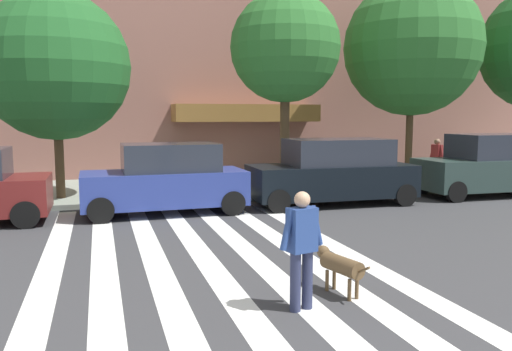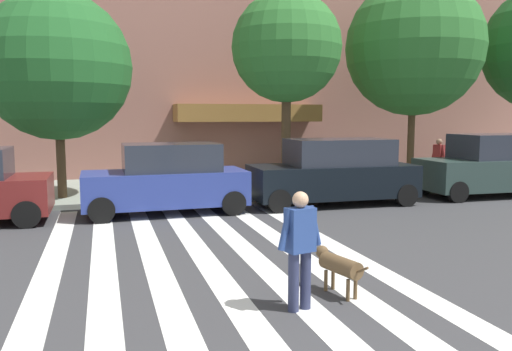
% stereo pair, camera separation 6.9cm
% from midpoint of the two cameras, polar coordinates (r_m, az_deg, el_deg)
% --- Properties ---
extents(ground_plane, '(160.00, 160.00, 0.00)m').
position_cam_midpoint_polar(ground_plane, '(8.80, 1.89, -10.81)').
color(ground_plane, '#353538').
extents(sidewalk_far, '(80.00, 6.00, 0.15)m').
position_cam_midpoint_polar(sidewalk_far, '(18.48, -8.42, -1.37)').
color(sidewalk_far, gray).
rests_on(sidewalk_far, ground_plane).
extents(crosswalk_stripes, '(5.85, 13.74, 0.01)m').
position_cam_midpoint_polar(crosswalk_stripes, '(8.55, -4.33, -11.33)').
color(crosswalk_stripes, silver).
rests_on(crosswalk_stripes, ground_plane).
extents(parked_car_behind_first, '(4.35, 1.92, 1.90)m').
position_cam_midpoint_polar(parked_car_behind_first, '(14.02, -10.13, -0.46)').
color(parked_car_behind_first, navy).
rests_on(parked_car_behind_first, ground_plane).
extents(parked_car_third_in_line, '(4.91, 2.12, 1.96)m').
position_cam_midpoint_polar(parked_car_third_in_line, '(15.41, 8.47, 0.35)').
color(parked_car_third_in_line, black).
rests_on(parked_car_third_in_line, ground_plane).
extents(parked_car_fourth_in_line, '(4.77, 2.16, 2.04)m').
position_cam_midpoint_polar(parked_car_fourth_in_line, '(18.59, 24.52, 0.95)').
color(parked_car_fourth_in_line, '#283B37').
rests_on(parked_car_fourth_in_line, ground_plane).
extents(street_tree_nearest, '(4.39, 4.39, 6.15)m').
position_cam_midpoint_polar(street_tree_nearest, '(16.60, -21.59, 11.26)').
color(street_tree_nearest, '#4C3823').
rests_on(street_tree_nearest, sidewalk_far).
extents(street_tree_middle, '(3.70, 3.70, 6.63)m').
position_cam_midpoint_polar(street_tree_middle, '(17.67, 3.16, 14.03)').
color(street_tree_middle, '#4C3823').
rests_on(street_tree_middle, sidewalk_far).
extents(street_tree_further, '(5.17, 5.17, 7.65)m').
position_cam_midpoint_polar(street_tree_further, '(20.79, 16.93, 13.50)').
color(street_tree_further, '#4C3823').
rests_on(street_tree_further, sidewalk_far).
extents(pedestrian_dog_walker, '(0.70, 0.33, 1.64)m').
position_cam_midpoint_polar(pedestrian_dog_walker, '(6.98, 4.84, -7.58)').
color(pedestrian_dog_walker, '#282D4C').
rests_on(pedestrian_dog_walker, ground_plane).
extents(dog_on_leash, '(0.44, 1.11, 0.65)m').
position_cam_midpoint_polar(dog_on_leash, '(7.79, 9.04, -9.80)').
color(dog_on_leash, brown).
rests_on(dog_on_leash, ground_plane).
extents(pedestrian_bystander, '(0.29, 0.71, 1.64)m').
position_cam_midpoint_polar(pedestrian_bystander, '(20.22, 19.40, 1.87)').
color(pedestrian_bystander, black).
rests_on(pedestrian_bystander, sidewalk_far).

